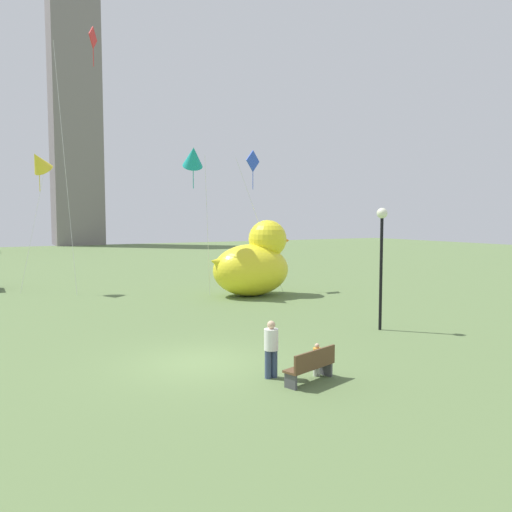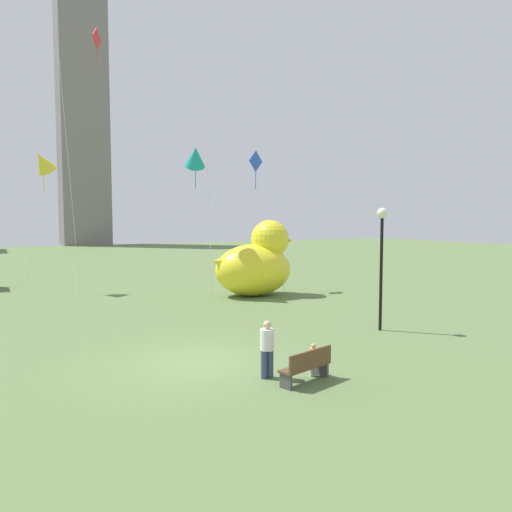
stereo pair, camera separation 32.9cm
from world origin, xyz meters
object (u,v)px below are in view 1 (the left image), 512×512
Objects in this scene: person_child at (317,358)px; kite_blue at (253,165)px; kite_red at (90,52)px; kite_yellow at (39,162)px; kite_teal at (193,157)px; lamppost at (382,243)px; park_bench at (312,365)px; giant_inflatable_duck at (254,263)px; person_adult at (271,346)px.

kite_blue is at bearing 67.72° from person_child.
kite_red is 7.32m from kite_yellow.
kite_blue is 1.01× the size of kite_yellow.
kite_teal is at bearing -39.48° from kite_yellow.
lamppost is 0.57× the size of kite_teal.
kite_red reaches higher than kite_teal.
person_child is at bearing -147.53° from lamppost.
lamppost is 12.20m from kite_teal.
park_bench is 0.34× the size of giant_inflatable_duck.
park_bench is 15.16m from giant_inflatable_duck.
kite_blue is 1.00× the size of kite_teal.
kite_teal is at bearing 81.83° from person_child.
kite_red is at bearing 150.50° from kite_blue.
kite_blue is (7.61, 15.18, 6.65)m from person_adult.
kite_yellow is (-10.38, 6.74, 5.76)m from giant_inflatable_duck.
person_child is 18.31m from kite_blue.
kite_yellow is at bearing 103.99° from person_child.
kite_yellow reaches higher than giant_inflatable_duck.
giant_inflatable_duck is 0.61× the size of kite_teal.
kite_yellow is at bearing 146.99° from giant_inflatable_duck.
kite_blue is (0.88, 12.13, 4.10)m from lamppost.
kite_red is at bearing 136.98° from giant_inflatable_duck.
person_adult is 1.34m from person_child.
kite_teal is at bearing 76.82° from person_adult.
kite_red is at bearing 92.43° from person_adult.
giant_inflatable_duck is (5.78, 13.95, 1.34)m from park_bench.
person_child is 0.11× the size of kite_yellow.
kite_blue reaches higher than person_child.
park_bench is 0.36× the size of lamppost.
person_child is at bearing -98.17° from kite_teal.
kite_red is (-4.12, 6.01, 6.59)m from kite_teal.
person_adult reaches higher than park_bench.
kite_blue reaches higher than kite_teal.
giant_inflatable_duck reaches higher than park_bench.
person_adult is at bearing 158.89° from person_child.
person_adult is 21.28m from kite_yellow.
kite_teal is (-3.25, 0.87, 5.84)m from giant_inflatable_duck.
giant_inflatable_duck is at bearing 63.52° from person_adult.
lamppost is (5.98, 3.91, 2.94)m from park_bench.
person_adult reaches higher than person_child.
kite_teal is 9.23m from kite_yellow.
park_bench is at bearing -112.50° from giant_inflatable_duck.
park_bench is 1.89× the size of person_child.
lamppost is at bearing 33.17° from park_bench.
kite_yellow reaches higher than lamppost.
person_child is at bearing -111.44° from giant_inflatable_duck.
park_bench is 22.35m from kite_yellow.
person_adult is 7.81m from lamppost.
person_adult is 18.24m from kite_blue.
giant_inflatable_duck is 13.65m from kite_yellow.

